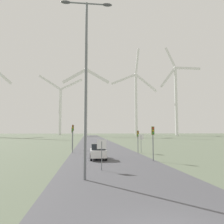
{
  "coord_description": "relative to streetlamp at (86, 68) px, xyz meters",
  "views": [
    {
      "loc": [
        -2.63,
        -6.62,
        3.26
      ],
      "look_at": [
        0.0,
        16.61,
        5.32
      ],
      "focal_mm": 35.0,
      "sensor_mm": 36.0,
      "label": 1
    }
  ],
  "objects": [
    {
      "name": "stop_sign_near",
      "position": [
        1.36,
        3.45,
        -5.86
      ],
      "size": [
        0.81,
        0.07,
        2.57
      ],
      "color": "slate",
      "rests_on": "ground"
    },
    {
      "name": "traffic_light_post_mid_left",
      "position": [
        -2.55,
        25.02,
        -4.79
      ],
      "size": [
        0.28,
        0.33,
        3.91
      ],
      "color": "slate",
      "rests_on": "ground"
    },
    {
      "name": "traffic_light_post_near_left",
      "position": [
        -2.06,
        18.85,
        -4.57
      ],
      "size": [
        0.28,
        0.34,
        4.23
      ],
      "color": "slate",
      "rests_on": "ground"
    },
    {
      "name": "wind_turbine_right",
      "position": [
        39.91,
        159.89,
        23.6
      ],
      "size": [
        39.75,
        3.79,
        73.02
      ],
      "color": "white",
      "rests_on": "ground"
    },
    {
      "name": "road_surface",
      "position": [
        2.76,
        39.53,
        -7.65
      ],
      "size": [
        10.0,
        240.0,
        0.01
      ],
      "color": "#47474C",
      "rests_on": "ground"
    },
    {
      "name": "streetlamp",
      "position": [
        0.0,
        0.0,
        0.0
      ],
      "size": [
        3.68,
        0.32,
        12.54
      ],
      "color": "slate",
      "rests_on": "ground"
    },
    {
      "name": "wind_turbine_far_right",
      "position": [
        69.05,
        147.38,
        24.51
      ],
      "size": [
        27.89,
        13.88,
        71.07
      ],
      "color": "white",
      "rests_on": "ground"
    },
    {
      "name": "wind_turbine_left",
      "position": [
        -23.04,
        174.58,
        17.39
      ],
      "size": [
        36.62,
        6.93,
        50.9
      ],
      "color": "white",
      "rests_on": "ground"
    },
    {
      "name": "traffic_light_post_mid_right",
      "position": [
        7.7,
        17.18,
        -5.21
      ],
      "size": [
        0.28,
        0.34,
        3.34
      ],
      "color": "slate",
      "rests_on": "ground"
    },
    {
      "name": "car_approaching",
      "position": [
        1.42,
        10.7,
        -6.74
      ],
      "size": [
        1.88,
        4.12,
        1.83
      ],
      "color": "white",
      "rests_on": "ground"
    },
    {
      "name": "stop_sign_far",
      "position": [
        8.15,
        17.06,
        -5.68
      ],
      "size": [
        0.81,
        0.07,
        2.82
      ],
      "color": "slate",
      "rests_on": "ground"
    },
    {
      "name": "traffic_light_post_near_right",
      "position": [
        7.31,
        8.34,
        -4.89
      ],
      "size": [
        0.28,
        0.34,
        3.77
      ],
      "color": "slate",
      "rests_on": "ground"
    },
    {
      "name": "wind_turbine_center",
      "position": [
        -0.98,
        124.01,
        18.84
      ],
      "size": [
        30.57,
        4.45,
        60.33
      ],
      "color": "white",
      "rests_on": "ground"
    }
  ]
}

